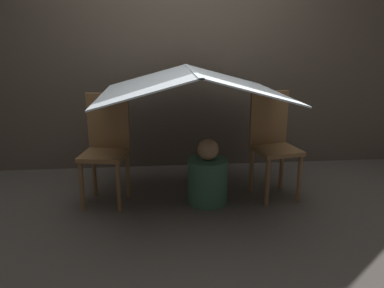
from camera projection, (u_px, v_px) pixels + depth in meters
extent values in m
plane|color=#47423D|center=(195.00, 212.00, 3.09)|extent=(8.80, 8.80, 0.00)
cube|color=#4C4238|center=(183.00, 51.00, 3.91)|extent=(7.00, 0.05, 2.50)
cylinder|color=brown|center=(82.00, 187.00, 3.07)|extent=(0.04, 0.04, 0.42)
cylinder|color=brown|center=(119.00, 188.00, 3.04)|extent=(0.04, 0.04, 0.42)
cylinder|color=brown|center=(94.00, 174.00, 3.36)|extent=(0.04, 0.04, 0.42)
cylinder|color=brown|center=(128.00, 175.00, 3.34)|extent=(0.04, 0.04, 0.42)
cube|color=brown|center=(104.00, 155.00, 3.14)|extent=(0.42, 0.42, 0.04)
cube|color=brown|center=(108.00, 121.00, 3.23)|extent=(0.36, 0.09, 0.48)
cylinder|color=brown|center=(267.00, 183.00, 3.15)|extent=(0.04, 0.04, 0.42)
cylinder|color=brown|center=(299.00, 179.00, 3.23)|extent=(0.04, 0.04, 0.42)
cylinder|color=brown|center=(251.00, 171.00, 3.43)|extent=(0.04, 0.04, 0.42)
cylinder|color=brown|center=(281.00, 168.00, 3.52)|extent=(0.04, 0.04, 0.42)
cube|color=brown|center=(276.00, 150.00, 3.27)|extent=(0.43, 0.43, 0.04)
cube|color=brown|center=(269.00, 118.00, 3.35)|extent=(0.36, 0.10, 0.48)
cube|color=silver|center=(146.00, 83.00, 3.01)|extent=(0.74, 1.34, 0.21)
cube|color=silver|center=(237.00, 82.00, 3.08)|extent=(0.74, 1.34, 0.21)
cube|color=silver|center=(192.00, 70.00, 3.01)|extent=(0.04, 1.34, 0.01)
cylinder|color=#38664C|center=(208.00, 181.00, 3.23)|extent=(0.34, 0.34, 0.39)
sphere|color=#9E7556|center=(208.00, 149.00, 3.15)|extent=(0.18, 0.18, 0.18)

